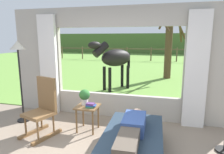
% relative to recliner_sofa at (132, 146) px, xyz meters
% --- Properties ---
extents(back_wall_with_window, '(5.20, 0.12, 2.55)m').
position_rel_recliner_sofa_xyz_m(back_wall_with_window, '(-0.63, 1.64, 1.03)').
color(back_wall_with_window, '#ADA599').
rests_on(back_wall_with_window, ground_plane).
extents(curtain_panel_left, '(0.44, 0.10, 2.40)m').
position_rel_recliner_sofa_xyz_m(curtain_panel_left, '(-2.32, 1.50, 0.98)').
color(curtain_panel_left, silver).
rests_on(curtain_panel_left, ground_plane).
extents(curtain_panel_right, '(0.44, 0.10, 2.40)m').
position_rel_recliner_sofa_xyz_m(curtain_panel_right, '(1.06, 1.50, 0.98)').
color(curtain_panel_right, silver).
rests_on(curtain_panel_right, ground_plane).
extents(outdoor_pasture_lawn, '(36.00, 21.68, 0.02)m').
position_rel_recliner_sofa_xyz_m(outdoor_pasture_lawn, '(-0.63, 12.54, -0.21)').
color(outdoor_pasture_lawn, olive).
rests_on(outdoor_pasture_lawn, ground_plane).
extents(distant_hill_ridge, '(36.00, 2.00, 2.40)m').
position_rel_recliner_sofa_xyz_m(distant_hill_ridge, '(-0.63, 22.38, 0.98)').
color(distant_hill_ridge, '#486330').
rests_on(distant_hill_ridge, ground_plane).
extents(recliner_sofa, '(0.95, 1.73, 0.42)m').
position_rel_recliner_sofa_xyz_m(recliner_sofa, '(0.00, 0.00, 0.00)').
color(recliner_sofa, black).
rests_on(recliner_sofa, ground_plane).
extents(reclining_person, '(0.36, 1.43, 0.22)m').
position_rel_recliner_sofa_xyz_m(reclining_person, '(-0.00, -0.05, 0.30)').
color(reclining_person, '#334C8C').
rests_on(reclining_person, recliner_sofa).
extents(rocking_chair, '(0.65, 0.79, 1.12)m').
position_rel_recliner_sofa_xyz_m(rocking_chair, '(-1.80, 0.40, 0.33)').
color(rocking_chair, brown).
rests_on(rocking_chair, ground_plane).
extents(side_table, '(0.44, 0.44, 0.52)m').
position_rel_recliner_sofa_xyz_m(side_table, '(-1.03, 0.76, 0.21)').
color(side_table, brown).
rests_on(side_table, ground_plane).
extents(potted_plant, '(0.22, 0.22, 0.32)m').
position_rel_recliner_sofa_xyz_m(potted_plant, '(-1.11, 0.82, 0.48)').
color(potted_plant, silver).
rests_on(potted_plant, side_table).
extents(book_stack, '(0.20, 0.17, 0.09)m').
position_rel_recliner_sofa_xyz_m(book_stack, '(-0.94, 0.70, 0.34)').
color(book_stack, '#337247').
rests_on(book_stack, side_table).
extents(floor_lamp_left, '(0.32, 0.32, 1.80)m').
position_rel_recliner_sofa_xyz_m(floor_lamp_left, '(-2.63, 0.84, 1.23)').
color(floor_lamp_left, black).
rests_on(floor_lamp_left, ground_plane).
extents(horse, '(1.37, 1.65, 1.73)m').
position_rel_recliner_sofa_xyz_m(horse, '(-1.28, 4.02, 0.94)').
color(horse, black).
rests_on(horse, outdoor_pasture_lawn).
extents(pasture_tree, '(1.42, 1.32, 3.17)m').
position_rel_recliner_sofa_xyz_m(pasture_tree, '(0.59, 6.67, 1.19)').
color(pasture_tree, '#4C3823').
rests_on(pasture_tree, outdoor_pasture_lawn).
extents(pasture_fence_line, '(16.10, 0.10, 1.10)m').
position_rel_recliner_sofa_xyz_m(pasture_fence_line, '(-0.63, 13.78, 0.53)').
color(pasture_fence_line, brown).
rests_on(pasture_fence_line, outdoor_pasture_lawn).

